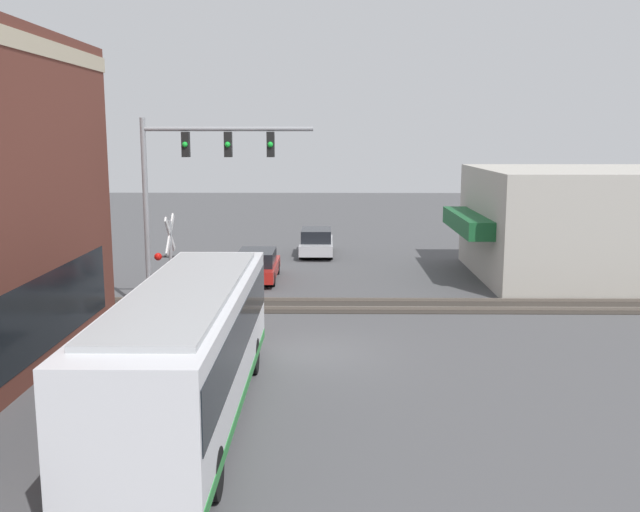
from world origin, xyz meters
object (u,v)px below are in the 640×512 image
(parked_car_red, at_px, (257,266))
(crossing_signal, at_px, (171,257))
(parked_car_silver, at_px, (316,243))
(city_bus, at_px, (188,347))

(parked_car_red, bearing_deg, crossing_signal, 160.44)
(parked_car_silver, bearing_deg, crossing_signal, 159.95)
(crossing_signal, distance_m, parked_car_red, 7.45)
(city_bus, distance_m, crossing_signal, 9.67)
(parked_car_red, relative_size, parked_car_silver, 0.98)
(parked_car_red, bearing_deg, parked_car_silver, -20.52)
(city_bus, distance_m, parked_car_red, 16.24)
(crossing_signal, distance_m, parked_car_silver, 14.78)
(crossing_signal, relative_size, parked_car_silver, 0.83)
(city_bus, bearing_deg, parked_car_silver, -6.41)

